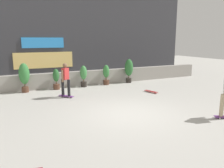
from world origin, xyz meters
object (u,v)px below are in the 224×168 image
object	(u,v)px
potted_plant_4	(129,69)
skater_foreground	(65,79)
potted_plant_1	(56,79)
skateboard_aside	(151,91)
potted_plant_2	(84,75)
potted_plant_0	(24,75)
potted_plant_3	(106,74)

from	to	relation	value
potted_plant_4	skater_foreground	distance (m)	5.14
potted_plant_1	skateboard_aside	distance (m)	5.39
potted_plant_2	skater_foreground	bearing A→B (deg)	-128.42
potted_plant_0	potted_plant_2	xyz separation A→B (m)	(3.33, 0.00, -0.22)
potted_plant_3	potted_plant_4	world-z (taller)	potted_plant_4
potted_plant_1	potted_plant_2	size ratio (longest dim) A/B	0.92
potted_plant_1	potted_plant_4	size ratio (longest dim) A/B	0.76
potted_plant_3	potted_plant_1	bearing A→B (deg)	180.00
potted_plant_0	potted_plant_2	bearing A→B (deg)	0.00
potted_plant_3	potted_plant_4	size ratio (longest dim) A/B	0.80
skater_foreground	potted_plant_3	bearing A→B (deg)	33.11
potted_plant_1	potted_plant_3	bearing A→B (deg)	0.00
skateboard_aside	potted_plant_4	bearing A→B (deg)	83.57
potted_plant_0	skateboard_aside	bearing A→B (deg)	-26.23
potted_plant_0	potted_plant_2	distance (m)	3.34
potted_plant_1	skater_foreground	world-z (taller)	skater_foreground
potted_plant_2	potted_plant_1	bearing A→B (deg)	180.00
potted_plant_2	skateboard_aside	bearing A→B (deg)	-47.19
potted_plant_1	potted_plant_4	bearing A→B (deg)	0.00
potted_plant_2	skateboard_aside	world-z (taller)	potted_plant_2
potted_plant_4	skater_foreground	world-z (taller)	skater_foreground
potted_plant_0	skater_foreground	bearing A→B (deg)	-49.36
potted_plant_1	potted_plant_0	bearing A→B (deg)	-180.00
potted_plant_0	potted_plant_1	world-z (taller)	potted_plant_0
potted_plant_4	skateboard_aside	xyz separation A→B (m)	(-0.34, -3.02, -0.85)
potted_plant_0	potted_plant_3	distance (m)	4.83
potted_plant_4	skateboard_aside	distance (m)	3.15
potted_plant_2	skater_foreground	world-z (taller)	skater_foreground
potted_plant_4	skater_foreground	bearing A→B (deg)	-156.94
potted_plant_4	skateboard_aside	size ratio (longest dim) A/B	1.89
potted_plant_4	skater_foreground	xyz separation A→B (m)	(-4.73, -2.02, 0.03)
potted_plant_0	potted_plant_2	size ratio (longest dim) A/B	1.23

